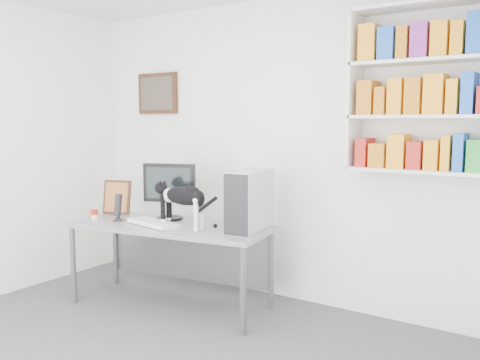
# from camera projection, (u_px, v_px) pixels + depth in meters

# --- Properties ---
(room) EXTENTS (4.01, 4.01, 2.70)m
(room) POSITION_uv_depth(u_px,v_px,m) (93.00, 166.00, 3.02)
(room) COLOR #505055
(room) RESTS_ON ground
(bookshelf) EXTENTS (1.03, 0.28, 1.24)m
(bookshelf) POSITION_uv_depth(u_px,v_px,m) (419.00, 89.00, 3.72)
(bookshelf) COLOR white
(bookshelf) RESTS_ON room
(wall_art) EXTENTS (0.52, 0.04, 0.42)m
(wall_art) POSITION_uv_depth(u_px,v_px,m) (158.00, 94.00, 5.30)
(wall_art) COLOR #472316
(wall_art) RESTS_ON room
(desk) EXTENTS (1.84, 0.95, 0.73)m
(desk) POSITION_uv_depth(u_px,v_px,m) (170.00, 265.00, 4.42)
(desk) COLOR gray
(desk) RESTS_ON room
(monitor) EXTENTS (0.54, 0.39, 0.52)m
(monitor) POSITION_uv_depth(u_px,v_px,m) (170.00, 191.00, 4.56)
(monitor) COLOR black
(monitor) RESTS_ON desk
(keyboard) EXTENTS (0.54, 0.29, 0.04)m
(keyboard) POSITION_uv_depth(u_px,v_px,m) (153.00, 223.00, 4.33)
(keyboard) COLOR white
(keyboard) RESTS_ON desk
(pc_tower) EXTENTS (0.28, 0.51, 0.49)m
(pc_tower) POSITION_uv_depth(u_px,v_px,m) (250.00, 201.00, 4.10)
(pc_tower) COLOR silver
(pc_tower) RESTS_ON desk
(speaker) EXTENTS (0.11, 0.11, 0.25)m
(speaker) POSITION_uv_depth(u_px,v_px,m) (118.00, 207.00, 4.51)
(speaker) COLOR black
(speaker) RESTS_ON desk
(leaning_print) EXTENTS (0.29, 0.20, 0.33)m
(leaning_print) POSITION_uv_depth(u_px,v_px,m) (117.00, 196.00, 4.85)
(leaning_print) COLOR #472316
(leaning_print) RESTS_ON desk
(soup_can) EXTENTS (0.09, 0.09, 0.10)m
(soup_can) POSITION_uv_depth(u_px,v_px,m) (94.00, 215.00, 4.56)
(soup_can) COLOR #B0200F
(soup_can) RESTS_ON desk
(cat) EXTENTS (0.60, 0.17, 0.37)m
(cat) POSITION_uv_depth(u_px,v_px,m) (183.00, 206.00, 4.20)
(cat) COLOR black
(cat) RESTS_ON desk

